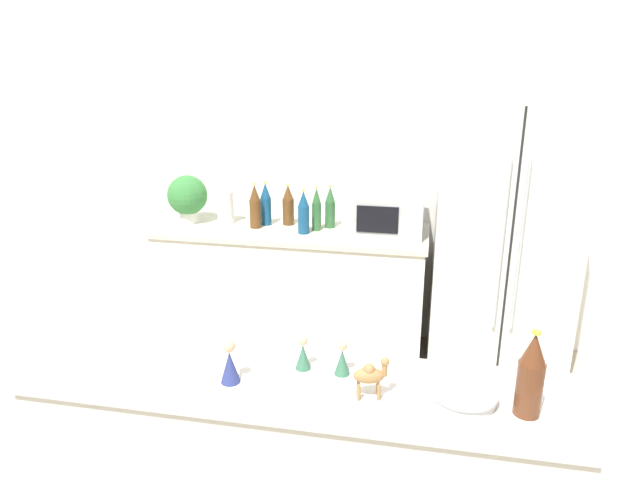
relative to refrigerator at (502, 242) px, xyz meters
name	(u,v)px	position (x,y,z in m)	size (l,w,h in m)	color
wall_back	(363,166)	(-0.94, 0.40, 0.37)	(8.00, 0.06, 2.55)	white
back_counter	(292,288)	(-1.38, 0.07, -0.46)	(1.86, 0.63, 0.90)	silver
refrigerator	(502,242)	(0.00, 0.00, 0.00)	(0.83, 0.73, 1.81)	white
potted_plant	(187,197)	(-2.13, 0.07, 0.17)	(0.28, 0.28, 0.33)	silver
paper_towel_roll	(225,207)	(-1.86, 0.10, 0.10)	(0.11, 0.11, 0.23)	white
microwave	(387,212)	(-0.74, 0.09, 0.13)	(0.48, 0.37, 0.28)	#B2B5BA
back_bottle_0	(255,207)	(-1.63, 0.03, 0.14)	(0.08, 0.08, 0.31)	brown
back_bottle_1	(266,204)	(-1.57, 0.12, 0.13)	(0.08, 0.08, 0.30)	navy
back_bottle_2	(330,208)	(-1.13, 0.14, 0.13)	(0.07, 0.07, 0.29)	#2D6033
back_bottle_3	(317,210)	(-1.20, 0.06, 0.13)	(0.06, 0.06, 0.30)	#2D6033
back_bottle_4	(304,213)	(-1.27, -0.02, 0.13)	(0.08, 0.08, 0.30)	navy
back_bottle_5	(288,205)	(-1.42, 0.15, 0.13)	(0.08, 0.08, 0.29)	brown
wine_bottle	(531,375)	(-0.12, -1.89, 0.18)	(0.09, 0.09, 0.29)	#562D19
fruit_bowl	(464,395)	(-0.32, -1.86, 0.06)	(0.22, 0.22, 0.05)	#B7BABF
camel_figurine	(370,375)	(-0.63, -1.90, 0.13)	(0.12, 0.07, 0.15)	olive
wise_man_figurine_blue	(230,364)	(-1.12, -1.90, 0.11)	(0.07, 0.07, 0.16)	navy
wise_man_figurine_crimson	(303,354)	(-0.89, -1.76, 0.10)	(0.06, 0.06, 0.13)	#33664C
wise_man_figurine_purple	(342,360)	(-0.74, -1.77, 0.10)	(0.06, 0.06, 0.13)	#33664C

